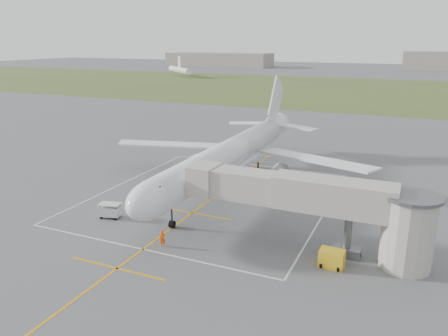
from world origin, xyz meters
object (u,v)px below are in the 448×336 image
at_px(jet_bridge, 324,205).
at_px(ramp_worker_wing, 198,170).
at_px(airliner, 229,155).
at_px(gpu_unit, 332,259).
at_px(ramp_worker_nose, 162,238).
at_px(baggage_cart, 110,210).

relative_size(jet_bridge, ramp_worker_wing, 12.54).
distance_m(airliner, gpu_unit, 24.27).
bearing_deg(airliner, ramp_worker_nose, -85.95).
distance_m(airliner, ramp_worker_nose, 19.78).
xyz_separation_m(jet_bridge, gpu_unit, (1.41, -2.57, -3.95)).
relative_size(airliner, jet_bridge, 2.00).
relative_size(gpu_unit, ramp_worker_wing, 1.18).
height_order(jet_bridge, ramp_worker_nose, jet_bridge).
bearing_deg(airliner, jet_bridge, -42.19).
xyz_separation_m(airliner, gpu_unit, (17.13, -16.82, -3.60)).
relative_size(airliner, ramp_worker_nose, 28.71).
relative_size(baggage_cart, ramp_worker_wing, 1.42).
xyz_separation_m(baggage_cart, ramp_worker_wing, (1.85, 17.85, 0.08)).
bearing_deg(gpu_unit, baggage_cart, 179.71).
relative_size(gpu_unit, ramp_worker_nose, 1.35).
height_order(airliner, baggage_cart, airliner).
height_order(baggage_cart, ramp_worker_wing, ramp_worker_wing).
bearing_deg(ramp_worker_nose, ramp_worker_wing, 74.72).
bearing_deg(baggage_cart, ramp_worker_nose, -35.25).
relative_size(jet_bridge, gpu_unit, 10.65).
xyz_separation_m(airliner, jet_bridge, (15.72, -14.25, 0.35)).
height_order(jet_bridge, baggage_cart, jet_bridge).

